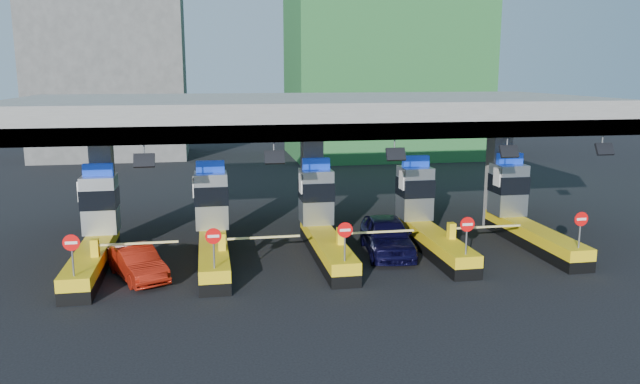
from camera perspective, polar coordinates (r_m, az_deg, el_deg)
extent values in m
plane|color=black|center=(29.00, 0.26, -5.54)|extent=(120.00, 120.00, 0.00)
cube|color=slate|center=(30.81, -0.76, 7.28)|extent=(28.00, 12.00, 1.50)
cube|color=#4C4C49|center=(25.26, 1.41, 5.53)|extent=(28.00, 0.60, 0.70)
cube|color=slate|center=(31.19, -19.17, 0.22)|extent=(1.00, 1.00, 5.50)
cube|color=slate|center=(31.24, -0.75, 0.86)|extent=(1.00, 1.00, 5.50)
cube|color=slate|center=(34.33, 15.95, 1.36)|extent=(1.00, 1.00, 5.50)
cylinder|color=slate|center=(24.91, -15.78, 3.65)|extent=(0.06, 0.06, 0.50)
cube|color=black|center=(24.76, -15.78, 2.79)|extent=(0.80, 0.38, 0.54)
cylinder|color=slate|center=(24.94, -4.25, 4.05)|extent=(0.06, 0.06, 0.50)
cube|color=black|center=(24.78, -4.19, 3.19)|extent=(0.80, 0.38, 0.54)
cylinder|color=slate|center=(25.94, 6.83, 4.27)|extent=(0.06, 0.06, 0.50)
cube|color=black|center=(25.80, 6.94, 3.45)|extent=(0.80, 0.38, 0.54)
cylinder|color=slate|center=(27.83, 16.75, 4.34)|extent=(0.06, 0.06, 0.50)
cube|color=black|center=(27.69, 16.89, 3.57)|extent=(0.80, 0.38, 0.54)
cylinder|color=slate|center=(30.14, 24.41, 4.30)|extent=(0.06, 0.06, 0.50)
cube|color=black|center=(30.01, 24.58, 3.59)|extent=(0.80, 0.38, 0.54)
cube|color=black|center=(27.94, -20.06, -6.34)|extent=(1.20, 8.00, 0.50)
cube|color=#E5B70C|center=(27.80, -20.13, -5.36)|extent=(1.20, 8.00, 0.50)
cube|color=#9EA3A8|center=(30.12, -19.46, -1.04)|extent=(1.50, 1.50, 2.60)
cube|color=black|center=(30.04, -19.50, -0.49)|extent=(1.56, 1.56, 0.90)
cube|color=#0C2DBF|center=(29.84, -19.65, 1.93)|extent=(1.30, 0.35, 0.55)
cube|color=white|center=(29.84, -21.14, 0.11)|extent=(0.06, 0.70, 0.90)
cylinder|color=slate|center=(24.16, -21.68, -5.68)|extent=(0.07, 0.07, 1.30)
cylinder|color=red|center=(23.97, -21.79, -4.32)|extent=(0.60, 0.04, 0.60)
cube|color=white|center=(23.95, -21.80, -4.34)|extent=(0.42, 0.02, 0.10)
cube|color=#E5B70C|center=(26.44, -19.89, -4.82)|extent=(0.30, 0.35, 0.70)
cube|color=white|center=(26.18, -16.34, -4.52)|extent=(3.20, 0.08, 0.08)
cube|color=black|center=(27.51, -9.70, -6.08)|extent=(1.20, 8.00, 0.50)
cube|color=#E5B70C|center=(27.37, -9.73, -5.08)|extent=(1.20, 8.00, 0.50)
cube|color=#9EA3A8|center=(29.72, -9.90, -0.72)|extent=(1.50, 1.50, 2.60)
cube|color=black|center=(29.64, -9.92, -0.16)|extent=(1.56, 1.56, 0.90)
cube|color=#0C2DBF|center=(29.44, -10.00, 2.29)|extent=(1.30, 0.35, 0.55)
cube|color=white|center=(29.30, -11.51, 0.45)|extent=(0.06, 0.70, 0.90)
cylinder|color=slate|center=(23.66, -9.68, -5.38)|extent=(0.07, 0.07, 1.30)
cylinder|color=red|center=(23.47, -9.72, -3.99)|extent=(0.60, 0.04, 0.60)
cube|color=white|center=(23.45, -9.72, -4.01)|extent=(0.42, 0.02, 0.10)
cube|color=#E5B70C|center=(26.05, -8.96, -4.51)|extent=(0.30, 0.35, 0.70)
cube|color=white|center=(26.11, -5.34, -4.16)|extent=(3.20, 0.08, 0.08)
cube|color=black|center=(27.98, 0.64, -5.62)|extent=(1.20, 8.00, 0.50)
cube|color=#E5B70C|center=(27.84, 0.64, -4.64)|extent=(1.20, 8.00, 0.50)
cube|color=#9EA3A8|center=(30.16, -0.37, -0.38)|extent=(1.50, 1.50, 2.60)
cube|color=black|center=(30.08, -0.36, 0.17)|extent=(1.56, 1.56, 0.90)
cube|color=#0C2DBF|center=(29.89, -0.37, 2.59)|extent=(1.30, 0.35, 0.55)
cube|color=white|center=(29.61, -1.79, 0.78)|extent=(0.06, 0.70, 0.90)
cylinder|color=slate|center=(24.21, 2.28, -4.85)|extent=(0.07, 0.07, 1.30)
cylinder|color=red|center=(24.02, 2.30, -3.49)|extent=(0.60, 0.04, 0.60)
cube|color=white|center=(24.00, 2.32, -3.50)|extent=(0.42, 0.02, 0.10)
cube|color=#E5B70C|center=(26.62, 1.88, -4.04)|extent=(0.30, 0.35, 0.70)
cube|color=white|center=(26.98, 5.32, -3.66)|extent=(3.20, 0.08, 0.08)
cube|color=black|center=(29.31, 10.32, -5.03)|extent=(1.20, 8.00, 0.50)
cube|color=#E5B70C|center=(29.18, 10.35, -4.08)|extent=(1.20, 8.00, 0.50)
cube|color=#9EA3A8|center=(31.40, 8.66, -0.05)|extent=(1.50, 1.50, 2.60)
cube|color=black|center=(31.32, 8.69, 0.48)|extent=(1.56, 1.56, 0.90)
cube|color=#0C2DBF|center=(31.14, 8.74, 2.80)|extent=(1.30, 0.35, 0.55)
cube|color=white|center=(30.74, 7.47, 1.07)|extent=(0.06, 0.70, 0.90)
cylinder|color=slate|center=(25.74, 13.24, -4.17)|extent=(0.07, 0.07, 1.30)
cylinder|color=red|center=(25.56, 13.32, -2.89)|extent=(0.60, 0.04, 0.60)
cube|color=white|center=(25.54, 13.35, -2.91)|extent=(0.42, 0.02, 0.10)
cube|color=#E5B70C|center=(28.08, 11.92, -3.48)|extent=(0.30, 0.35, 0.70)
cube|color=white|center=(28.71, 14.99, -3.09)|extent=(3.20, 0.08, 0.08)
cube|color=black|center=(31.39, 18.92, -4.38)|extent=(1.20, 8.00, 0.50)
cube|color=#E5B70C|center=(31.27, 18.97, -3.49)|extent=(1.20, 8.00, 0.50)
cube|color=#9EA3A8|center=(33.35, 16.81, 0.25)|extent=(1.50, 1.50, 2.60)
cube|color=black|center=(33.28, 16.86, 0.75)|extent=(1.56, 1.56, 0.90)
cube|color=#0C2DBF|center=(33.10, 16.96, 2.93)|extent=(1.30, 0.35, 0.55)
cube|color=white|center=(32.61, 15.87, 1.31)|extent=(0.06, 0.70, 0.90)
cylinder|color=slate|center=(28.08, 22.65, -3.47)|extent=(0.07, 0.07, 1.30)
cylinder|color=red|center=(27.92, 22.78, -2.29)|extent=(0.60, 0.04, 0.60)
cube|color=white|center=(27.90, 22.80, -2.31)|extent=(0.42, 0.02, 0.10)
cube|color=#E5B70C|center=(30.30, 20.72, -2.90)|extent=(0.30, 0.35, 0.70)
cube|color=white|center=(31.15, 23.34, -2.53)|extent=(3.20, 0.08, 0.08)
cube|color=#1E5926|center=(62.00, 5.96, 16.29)|extent=(18.00, 12.00, 28.00)
cube|color=#4C4C49|center=(63.93, -18.70, 11.13)|extent=(14.00, 10.00, 18.00)
imported|color=black|center=(28.68, 6.15, -3.99)|extent=(2.59, 5.29, 1.74)
imported|color=#9A190B|center=(26.34, -16.39, -6.23)|extent=(2.90, 4.22, 1.32)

